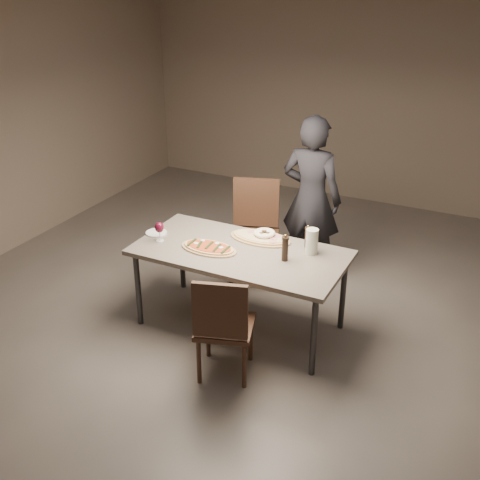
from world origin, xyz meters
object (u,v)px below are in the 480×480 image
at_px(chair_far, 255,225).
at_px(diner, 311,199).
at_px(ham_pizza, 260,238).
at_px(dining_table, 240,257).
at_px(chair_near, 223,323).
at_px(carafe, 312,241).
at_px(zucchini_pizza, 209,248).
at_px(pepper_mill_left, 308,237).
at_px(bread_basket, 264,234).

xyz_separation_m(chair_far, diner, (0.48, 0.28, 0.27)).
relative_size(ham_pizza, chair_far, 0.55).
xyz_separation_m(dining_table, chair_near, (0.22, -0.72, -0.18)).
relative_size(ham_pizza, chair_near, 0.62).
bearing_deg(carafe, zucchini_pizza, -158.18).
xyz_separation_m(dining_table, pepper_mill_left, (0.49, 0.32, 0.15)).
relative_size(zucchini_pizza, chair_far, 0.50).
bearing_deg(zucchini_pizza, ham_pizza, 53.37).
bearing_deg(chair_far, dining_table, 88.73).
xyz_separation_m(bread_basket, chair_far, (-0.37, 0.58, -0.22)).
bearing_deg(diner, dining_table, 82.13).
bearing_deg(dining_table, carafe, 22.06).
height_order(zucchini_pizza, chair_far, chair_far).
relative_size(chair_near, chair_far, 0.89).
height_order(bread_basket, diner, diner).
distance_m(bread_basket, pepper_mill_left, 0.40).
bearing_deg(chair_far, carafe, 122.77).
distance_m(carafe, chair_far, 1.11).
height_order(carafe, chair_near, carafe).
xyz_separation_m(bread_basket, pepper_mill_left, (0.40, 0.01, 0.06)).
xyz_separation_m(carafe, chair_far, (-0.84, 0.67, -0.29)).
bearing_deg(ham_pizza, chair_far, 125.85).
xyz_separation_m(ham_pizza, diner, (0.14, 0.90, 0.08)).
relative_size(bread_basket, carafe, 0.88).
bearing_deg(carafe, chair_far, 141.47).
relative_size(pepper_mill_left, chair_near, 0.23).
height_order(pepper_mill_left, chair_near, pepper_mill_left).
relative_size(dining_table, diner, 1.07).
bearing_deg(ham_pizza, diner, 87.81).
height_order(dining_table, diner, diner).
height_order(ham_pizza, carafe, carafe).
bearing_deg(pepper_mill_left, chair_far, 143.10).
relative_size(bread_basket, pepper_mill_left, 0.93).
height_order(ham_pizza, chair_far, chair_far).
bearing_deg(bread_basket, carafe, -10.18).
height_order(chair_near, diner, diner).
height_order(ham_pizza, chair_near, chair_near).
height_order(zucchini_pizza, pepper_mill_left, pepper_mill_left).
relative_size(zucchini_pizza, pepper_mill_left, 2.48).
xyz_separation_m(ham_pizza, chair_near, (0.15, -1.00, -0.26)).
xyz_separation_m(dining_table, zucchini_pizza, (-0.25, -0.10, 0.07)).
bearing_deg(dining_table, ham_pizza, 77.86).
bearing_deg(chair_near, bread_basket, 79.54).
relative_size(chair_far, diner, 0.61).
bearing_deg(diner, bread_basket, 84.24).
distance_m(carafe, diner, 1.01).
bearing_deg(pepper_mill_left, chair_near, -104.57).
xyz_separation_m(bread_basket, chair_near, (0.13, -1.03, -0.28)).
height_order(carafe, chair_far, chair_far).
xyz_separation_m(dining_table, chair_far, (-0.28, 0.89, -0.12)).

